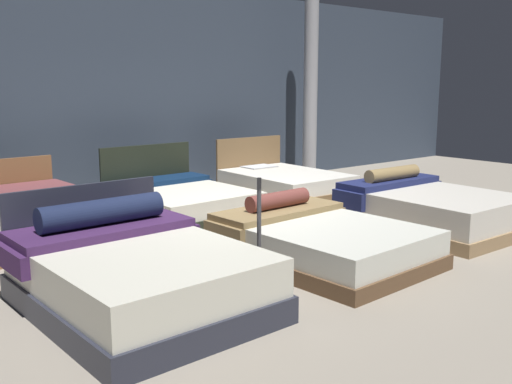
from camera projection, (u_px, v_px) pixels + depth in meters
name	position (u px, v px, depth m)	size (l,w,h in m)	color
ground_plane	(235.00, 234.00, 7.31)	(18.00, 18.00, 0.02)	gray
showroom_back_wall	(118.00, 91.00, 9.36)	(18.00, 0.06, 3.50)	#333D4C
bed_0	(135.00, 273.00, 4.85)	(1.71, 2.16, 0.93)	#282A37
bed_1	(320.00, 241.00, 6.15)	(1.71, 2.16, 0.66)	brown
bed_2	(430.00, 209.00, 7.48)	(1.71, 2.07, 0.75)	#91734F
bed_3	(29.00, 217.00, 7.03)	(1.53, 1.98, 0.90)	brown
bed_4	(179.00, 201.00, 8.30)	(1.73, 2.00, 0.95)	black
bed_5	(285.00, 185.00, 9.58)	(1.53, 2.06, 0.94)	brown
price_sign	(259.00, 242.00, 5.23)	(0.28, 0.24, 1.15)	#3F3F44
support_pillar	(310.00, 90.00, 11.07)	(0.27, 0.27, 3.50)	#99999E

